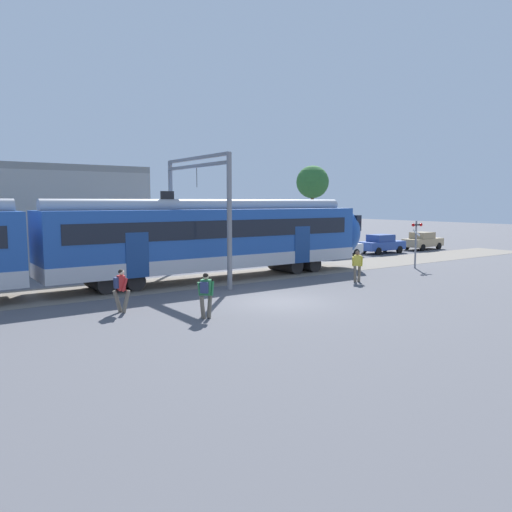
{
  "coord_description": "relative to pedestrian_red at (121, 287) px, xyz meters",
  "views": [
    {
      "loc": [
        -12.63,
        -16.42,
        4.2
      ],
      "look_at": [
        1.0,
        3.11,
        1.6
      ],
      "focal_mm": 35.0,
      "sensor_mm": 36.0,
      "label": 1
    }
  ],
  "objects": [
    {
      "name": "street_tree_right",
      "position": [
        25.96,
        18.65,
        5.06
      ],
      "size": [
        3.15,
        3.15,
        7.68
      ],
      "color": "brown",
      "rests_on": "ground"
    },
    {
      "name": "parked_car_blue",
      "position": [
        25.17,
        9.18,
        -0.21
      ],
      "size": [
        4.04,
        1.84,
        1.54
      ],
      "color": "#284799",
      "rests_on": "ground"
    },
    {
      "name": "ground_plane",
      "position": [
        6.17,
        -1.78,
        -0.99
      ],
      "size": [
        160.0,
        160.0,
        0.0
      ],
      "primitive_type": "plane",
      "color": "#515156"
    },
    {
      "name": "catenary_gantry",
      "position": [
        6.06,
        5.13,
        3.32
      ],
      "size": [
        0.24,
        6.64,
        6.53
      ],
      "color": "gray",
      "rests_on": "ground"
    },
    {
      "name": "pedestrian_yellow",
      "position": [
        12.73,
        -0.0,
        -0.03
      ],
      "size": [
        0.71,
        0.48,
        1.67
      ],
      "color": "#6B6051",
      "rests_on": "ground"
    },
    {
      "name": "pedestrian_red",
      "position": [
        0.0,
        0.0,
        0.0
      ],
      "size": [
        0.63,
        0.57,
        1.67
      ],
      "color": "#6B6051",
      "rests_on": "ground"
    },
    {
      "name": "crossing_signal",
      "position": [
        19.8,
        1.74,
        1.02
      ],
      "size": [
        0.96,
        0.22,
        3.0
      ],
      "color": "gray",
      "rests_on": "ground"
    },
    {
      "name": "parked_car_tan",
      "position": [
        30.64,
        9.25,
        -0.21
      ],
      "size": [
        4.09,
        1.94,
        1.54
      ],
      "color": "tan",
      "rests_on": "ground"
    },
    {
      "name": "parked_car_white",
      "position": [
        20.24,
        9.27,
        -0.21
      ],
      "size": [
        4.01,
        1.78,
        1.54
      ],
      "color": "silver",
      "rests_on": "ground"
    },
    {
      "name": "pedestrian_green",
      "position": [
        2.16,
        -2.7,
        0.0
      ],
      "size": [
        0.68,
        0.5,
        1.67
      ],
      "color": "#6B6051",
      "rests_on": "ground"
    }
  ]
}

